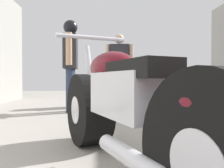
# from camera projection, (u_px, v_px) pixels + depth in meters

# --- Properties ---
(ground_plane) EXTENTS (17.22, 17.22, 0.00)m
(ground_plane) POSITION_uv_depth(u_px,v_px,m) (140.00, 120.00, 3.40)
(ground_plane) COLOR #9E998E
(motorcycle_maroon_cruiser) EXTENTS (1.05, 2.09, 1.00)m
(motorcycle_maroon_cruiser) POSITION_uv_depth(u_px,v_px,m) (128.00, 112.00, 1.43)
(motorcycle_maroon_cruiser) COLOR black
(motorcycle_maroon_cruiser) RESTS_ON ground_plane
(motorcycle_black_naked) EXTENTS (1.29, 1.51, 0.84)m
(motorcycle_black_naked) POSITION_uv_depth(u_px,v_px,m) (184.00, 93.00, 4.37)
(motorcycle_black_naked) COLOR black
(motorcycle_black_naked) RESTS_ON ground_plane
(mechanic_in_blue) EXTENTS (0.68, 0.30, 1.67)m
(mechanic_in_blue) POSITION_uv_depth(u_px,v_px,m) (119.00, 65.00, 5.39)
(mechanic_in_blue) COLOR #4C4C4C
(mechanic_in_blue) RESTS_ON ground_plane
(mechanic_with_helmet) EXTENTS (0.26, 0.67, 1.70)m
(mechanic_with_helmet) POSITION_uv_depth(u_px,v_px,m) (71.00, 57.00, 4.22)
(mechanic_with_helmet) COLOR #2D3851
(mechanic_with_helmet) RESTS_ON ground_plane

